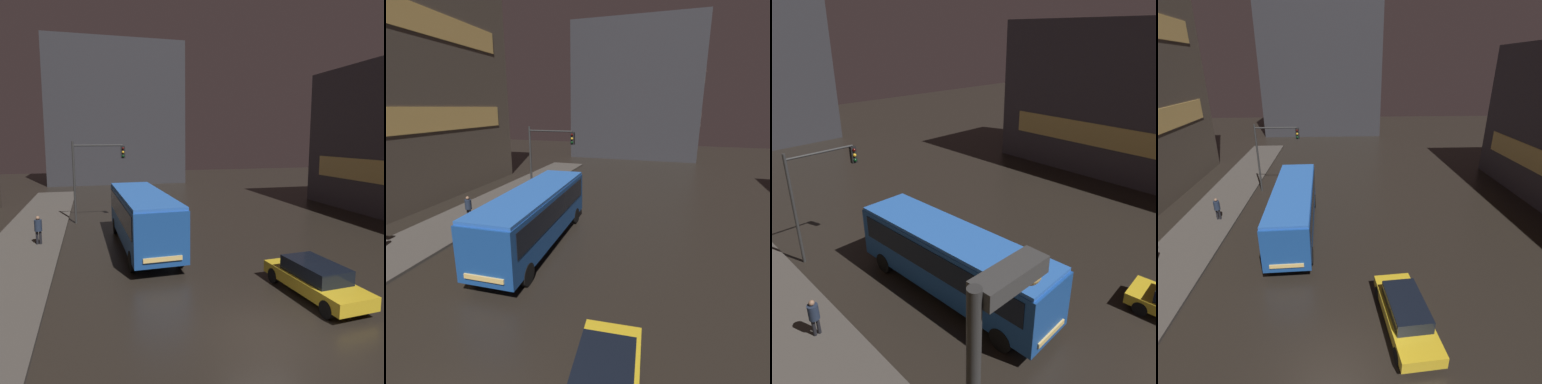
% 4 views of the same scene
% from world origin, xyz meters
% --- Properties ---
extents(sidewalk_left, '(4.00, 48.00, 0.15)m').
position_xyz_m(sidewalk_left, '(-9.00, 10.00, 0.07)').
color(sidewalk_left, '#47423D').
rests_on(sidewalk_left, ground).
extents(bus_near, '(2.91, 10.37, 3.15)m').
position_xyz_m(bus_near, '(-2.54, 10.55, 1.95)').
color(bus_near, '#194793').
rests_on(bus_near, ground).
extents(pedestrian_near, '(0.49, 0.49, 1.64)m').
position_xyz_m(pedestrian_near, '(-8.24, 12.27, 1.13)').
color(pedestrian_near, black).
rests_on(pedestrian_near, sidewalk_left).
extents(traffic_light_main, '(3.72, 0.35, 5.93)m').
position_xyz_m(traffic_light_main, '(-5.10, 17.88, 4.06)').
color(traffic_light_main, '#2D2D2D').
rests_on(traffic_light_main, ground).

